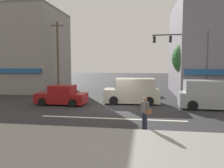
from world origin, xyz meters
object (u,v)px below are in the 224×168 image
at_px(traffic_light_mast, 191,53).
at_px(sedan_crossing_center, 62,96).
at_px(van_crossing_leftbound, 133,91).
at_px(utility_pole_near_left, 58,57).
at_px(van_crossing_rightbound, 210,95).
at_px(sedan_waiting_far, 140,87).
at_px(pedestrian_foreground_with_bag, 145,111).
at_px(street_tree, 190,58).

xyz_separation_m(traffic_light_mast, sedan_crossing_center, (-10.80, -3.50, -3.59)).
bearing_deg(van_crossing_leftbound, utility_pole_near_left, 154.06).
relative_size(utility_pole_near_left, van_crossing_rightbound, 1.65).
xyz_separation_m(sedan_waiting_far, pedestrian_foreground_with_bag, (0.48, -13.44, 0.24)).
bearing_deg(sedan_waiting_far, utility_pole_near_left, -165.91).
xyz_separation_m(traffic_light_mast, sedan_waiting_far, (-4.53, 4.09, -3.59)).
distance_m(sedan_waiting_far, pedestrian_foreground_with_bag, 13.46).
bearing_deg(pedestrian_foreground_with_bag, street_tree, 68.75).
bearing_deg(street_tree, van_crossing_leftbound, -145.29).
bearing_deg(van_crossing_rightbound, utility_pole_near_left, 159.13).
bearing_deg(utility_pole_near_left, pedestrian_foreground_with_bag, -50.66).
relative_size(sedan_waiting_far, sedan_crossing_center, 1.01).
xyz_separation_m(van_crossing_leftbound, van_crossing_rightbound, (5.77, -1.34, 0.00)).
relative_size(street_tree, sedan_waiting_far, 1.32).
bearing_deg(street_tree, van_crossing_rightbound, -83.97).
bearing_deg(utility_pole_near_left, sedan_waiting_far, 14.09).
bearing_deg(street_tree, sedan_waiting_far, 151.58).
height_order(street_tree, utility_pole_near_left, utility_pole_near_left).
relative_size(traffic_light_mast, sedan_waiting_far, 1.47).
distance_m(utility_pole_near_left, van_crossing_leftbound, 9.61).
xyz_separation_m(van_crossing_leftbound, sedan_crossing_center, (-5.74, -1.40, -0.29)).
distance_m(sedan_crossing_center, van_crossing_rightbound, 11.52).
relative_size(utility_pole_near_left, sedan_waiting_far, 1.84).
distance_m(utility_pole_near_left, van_crossing_rightbound, 15.26).
distance_m(sedan_waiting_far, van_crossing_rightbound, 9.18).
relative_size(utility_pole_near_left, van_crossing_leftbound, 1.65).
xyz_separation_m(utility_pole_near_left, sedan_waiting_far, (8.74, 2.19, -3.30)).
height_order(van_crossing_rightbound, pedestrian_foreground_with_bag, van_crossing_rightbound).
bearing_deg(van_crossing_leftbound, sedan_waiting_far, 85.07).
relative_size(utility_pole_near_left, sedan_crossing_center, 1.86).
height_order(van_crossing_leftbound, sedan_waiting_far, van_crossing_leftbound).
height_order(street_tree, van_crossing_leftbound, street_tree).
relative_size(street_tree, van_crossing_rightbound, 1.19).
distance_m(traffic_light_mast, pedestrian_foreground_with_bag, 10.73).
xyz_separation_m(traffic_light_mast, van_crossing_leftbound, (-5.06, -2.10, -3.30)).
xyz_separation_m(street_tree, utility_pole_near_left, (-13.46, 0.36, 0.18)).
height_order(street_tree, traffic_light_mast, traffic_light_mast).
height_order(traffic_light_mast, sedan_crossing_center, traffic_light_mast).
relative_size(van_crossing_leftbound, sedan_waiting_far, 1.11).
bearing_deg(sedan_crossing_center, street_tree, 24.64).
bearing_deg(traffic_light_mast, sedan_waiting_far, 137.91).
bearing_deg(sedan_waiting_far, traffic_light_mast, -42.09).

